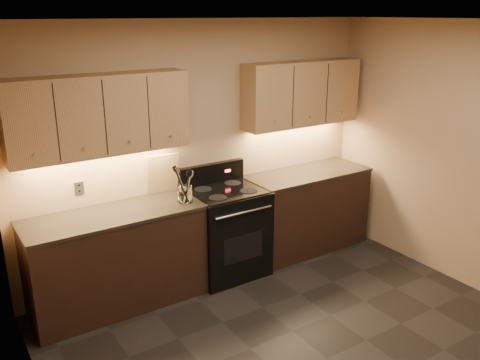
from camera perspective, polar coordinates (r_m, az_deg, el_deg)
name	(u,v)px	position (r m, az deg, el deg)	size (l,w,h in m)	color
floor	(327,359)	(4.39, 9.73, -19.16)	(4.00, 4.00, 0.00)	black
ceiling	(349,21)	(3.50, 12.10, 17.08)	(4.00, 4.00, 0.00)	silver
wall_back	(203,149)	(5.29, -4.23, 3.47)	(4.00, 0.04, 2.60)	tan
wall_left	(53,285)	(2.87, -20.27, -11.03)	(0.04, 4.00, 2.60)	tan
counter_left	(117,259)	(4.92, -13.66, -8.65)	(1.62, 0.62, 0.93)	black
counter_right	(305,210)	(5.96, 7.37, -3.35)	(1.46, 0.62, 0.93)	black
stove	(226,230)	(5.34, -1.60, -5.69)	(0.76, 0.68, 1.14)	black
upper_cab_left	(99,115)	(4.63, -15.54, 7.04)	(1.60, 0.30, 0.70)	tan
upper_cab_right	(302,93)	(5.73, 6.93, 9.63)	(1.44, 0.30, 0.70)	tan
outlet_plate	(79,188)	(4.88, -17.62, -0.88)	(0.09, 0.01, 0.12)	#B2B5BA
utensil_crock	(185,194)	(4.86, -6.22, -1.55)	(0.17, 0.17, 0.17)	white
cutting_board	(163,173)	(5.10, -8.66, 0.73)	(0.32, 0.02, 0.41)	tan
wooden_spoon	(183,186)	(4.81, -6.36, -0.70)	(0.06, 0.06, 0.29)	tan
black_spoon	(184,183)	(4.84, -6.29, -0.30)	(0.06, 0.06, 0.34)	black
black_turner	(187,182)	(4.80, -5.96, -0.25)	(0.08, 0.08, 0.37)	black
steel_spatula	(186,182)	(4.84, -6.03, -0.27)	(0.08, 0.08, 0.35)	silver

